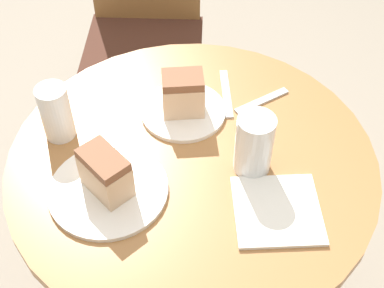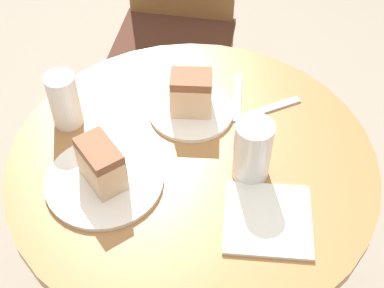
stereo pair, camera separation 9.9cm
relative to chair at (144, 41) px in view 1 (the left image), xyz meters
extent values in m
cylinder|color=#9E6B3D|center=(0.05, -0.79, -0.10)|extent=(0.08, 0.08, 0.70)
cylinder|color=#9E6B3D|center=(0.05, -0.79, 0.26)|extent=(0.78, 0.78, 0.03)
cylinder|color=olive|center=(-0.23, -0.23, -0.25)|extent=(0.04, 0.04, 0.45)
cylinder|color=olive|center=(0.13, -0.30, -0.25)|extent=(0.04, 0.04, 0.45)
cylinder|color=olive|center=(-0.15, 0.17, -0.25)|extent=(0.04, 0.04, 0.45)
cylinder|color=olive|center=(0.20, 0.10, -0.25)|extent=(0.04, 0.04, 0.45)
cube|color=#47281E|center=(-0.01, -0.07, -0.01)|extent=(0.48, 0.52, 0.03)
cylinder|color=white|center=(0.05, -0.66, 0.28)|extent=(0.19, 0.19, 0.01)
cylinder|color=white|center=(-0.13, -0.86, 0.28)|extent=(0.24, 0.24, 0.01)
cube|color=beige|center=(0.05, -0.66, 0.33)|extent=(0.10, 0.07, 0.08)
cube|color=brown|center=(0.05, -0.66, 0.38)|extent=(0.09, 0.07, 0.02)
cube|color=beige|center=(-0.13, -0.86, 0.33)|extent=(0.11, 0.12, 0.08)
cube|color=brown|center=(-0.13, -0.86, 0.37)|extent=(0.11, 0.12, 0.02)
cylinder|color=silver|center=(0.17, -0.84, 0.33)|extent=(0.07, 0.07, 0.11)
cylinder|color=white|center=(0.17, -0.84, 0.35)|extent=(0.08, 0.08, 0.14)
cylinder|color=silver|center=(-0.22, -0.69, 0.32)|extent=(0.06, 0.06, 0.09)
cylinder|color=white|center=(-0.22, -0.69, 0.34)|extent=(0.07, 0.07, 0.13)
cube|color=white|center=(0.19, -0.96, 0.28)|extent=(0.18, 0.18, 0.01)
cube|color=silver|center=(0.16, -0.61, 0.28)|extent=(0.03, 0.16, 0.00)
cube|color=silver|center=(0.24, -0.65, 0.28)|extent=(0.14, 0.07, 0.00)
camera|label=1|loc=(-0.06, -1.53, 1.13)|focal=50.00mm
camera|label=2|loc=(0.04, -1.54, 1.13)|focal=50.00mm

